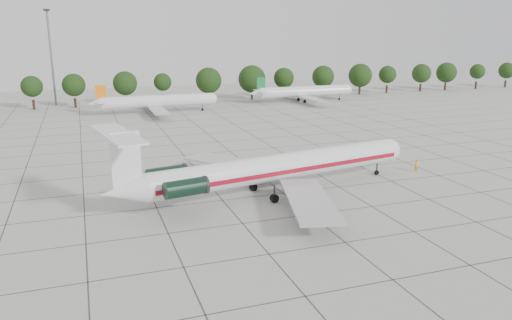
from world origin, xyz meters
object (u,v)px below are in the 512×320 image
Objects in this scene: ground_crew at (416,165)px; bg_airliner_c at (157,101)px; main_airliner at (268,169)px; bg_airliner_d at (304,92)px; floodlight_mast at (51,52)px.

bg_airliner_c reaches higher than ground_crew.
main_airliner is 68.83m from bg_airliner_c.
main_airliner is at bearing -9.04° from ground_crew.
ground_crew is at bearing -101.85° from bg_airliner_d.
bg_airliner_d is (15.13, 72.10, 1.94)m from ground_crew.
ground_crew is 0.08× the size of floodlight_mast.
floodlight_mast is (-24.43, 23.36, 11.37)m from bg_airliner_c.
main_airliner is at bearing -117.74° from bg_airliner_d.
main_airliner is 24.67m from ground_crew.
floodlight_mast is at bearing -75.68° from ground_crew.
floodlight_mast is (-67.35, 17.01, 11.37)m from bg_airliner_d.
main_airliner is 84.85m from bg_airliner_d.
ground_crew is 0.07× the size of bg_airliner_c.
bg_airliner_c is at bearing 82.27° from main_airliner.
bg_airliner_c is 1.00× the size of bg_airliner_d.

